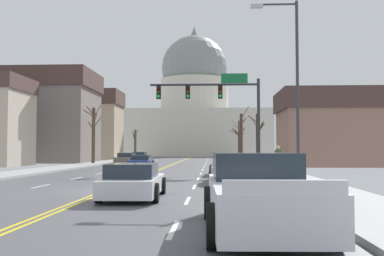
# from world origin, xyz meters

# --- Properties ---
(ground) EXTENTS (20.00, 180.00, 0.20)m
(ground) POSITION_xyz_m (0.00, -0.00, 0.02)
(ground) COLOR #4E4E53
(signal_gantry) EXTENTS (7.91, 0.41, 6.98)m
(signal_gantry) POSITION_xyz_m (4.81, 13.60, 5.17)
(signal_gantry) COLOR #28282D
(signal_gantry) RESTS_ON ground
(street_lamp_right) EXTENTS (2.17, 0.24, 8.37)m
(street_lamp_right) POSITION_xyz_m (7.94, 2.22, 5.05)
(street_lamp_right) COLOR #333338
(street_lamp_right) RESTS_ON ground
(capitol_building) EXTENTS (33.55, 23.94, 30.42)m
(capitol_building) POSITION_xyz_m (0.00, 84.18, 10.33)
(capitol_building) COLOR beige
(capitol_building) RESTS_ON ground
(sedan_near_00) EXTENTS (2.07, 4.24, 1.17)m
(sedan_near_00) POSITION_xyz_m (5.14, 10.38, 0.56)
(sedan_near_00) COLOR #9EA3A8
(sedan_near_00) RESTS_ON ground
(sedan_near_01) EXTENTS (2.10, 4.66, 1.31)m
(sedan_near_01) POSITION_xyz_m (5.19, 4.66, 0.61)
(sedan_near_01) COLOR #9EA3A8
(sedan_near_01) RESTS_ON ground
(sedan_near_02) EXTENTS (2.11, 4.54, 1.21)m
(sedan_near_02) POSITION_xyz_m (1.58, -2.71, 0.57)
(sedan_near_02) COLOR silver
(sedan_near_02) RESTS_ON ground
(pickup_truck_near_03) EXTENTS (2.42, 5.49, 1.62)m
(pickup_truck_near_03) POSITION_xyz_m (5.32, -8.55, 0.74)
(pickup_truck_near_03) COLOR silver
(pickup_truck_near_03) RESTS_ON ground
(sedan_oncoming_00) EXTENTS (2.06, 4.36, 1.14)m
(sedan_oncoming_00) POSITION_xyz_m (-1.89, 19.91, 0.54)
(sedan_oncoming_00) COLOR navy
(sedan_oncoming_00) RESTS_ON ground
(sedan_oncoming_01) EXTENTS (2.11, 4.54, 1.23)m
(sedan_oncoming_01) POSITION_xyz_m (-5.29, 30.67, 0.58)
(sedan_oncoming_01) COLOR #6B6056
(sedan_oncoming_01) RESTS_ON ground
(sedan_oncoming_02) EXTENTS (2.12, 4.55, 1.26)m
(sedan_oncoming_02) POSITION_xyz_m (-5.36, 39.55, 0.58)
(sedan_oncoming_02) COLOR #1E7247
(sedan_oncoming_02) RESTS_ON ground
(flank_building_01) EXTENTS (14.19, 9.48, 11.25)m
(flank_building_01) POSITION_xyz_m (-17.43, 35.59, 5.70)
(flank_building_01) COLOR slate
(flank_building_01) RESTS_ON ground
(flank_building_02) EXTENTS (11.93, 7.21, 10.68)m
(flank_building_02) POSITION_xyz_m (-15.99, 49.82, 5.41)
(flank_building_02) COLOR tan
(flank_building_02) RESTS_ON ground
(flank_building_03) EXTENTS (14.31, 8.12, 7.35)m
(flank_building_03) POSITION_xyz_m (17.97, 25.67, 3.73)
(flank_building_03) COLOR #8C6656
(flank_building_03) RESTS_ON ground
(bare_tree_00) EXTENTS (1.93, 2.57, 4.57)m
(bare_tree_00) POSITION_xyz_m (8.22, 47.07, 2.39)
(bare_tree_00) COLOR #423328
(bare_tree_00) RESTS_ON ground
(bare_tree_01) EXTENTS (1.32, 2.29, 4.66)m
(bare_tree_01) POSITION_xyz_m (-8.57, 54.58, 2.55)
(bare_tree_01) COLOR brown
(bare_tree_01) RESTS_ON ground
(bare_tree_02) EXTENTS (2.24, 1.69, 7.23)m
(bare_tree_02) POSITION_xyz_m (8.14, 41.40, 3.34)
(bare_tree_02) COLOR #423328
(bare_tree_02) RESTS_ON ground
(bare_tree_03) EXTENTS (2.14, 1.52, 6.27)m
(bare_tree_03) POSITION_xyz_m (-8.70, 29.47, 3.33)
(bare_tree_03) COLOR #4C3D2D
(bare_tree_03) RESTS_ON ground
(bare_tree_04) EXTENTS (2.61, 1.77, 6.58)m
(bare_tree_04) POSITION_xyz_m (8.56, 54.35, 3.36)
(bare_tree_04) COLOR brown
(bare_tree_04) RESTS_ON ground
(bare_tree_06) EXTENTS (1.71, 2.97, 5.20)m
(bare_tree_06) POSITION_xyz_m (8.98, 28.35, 2.93)
(bare_tree_06) COLOR #423328
(bare_tree_06) RESTS_ON ground
(pedestrian_00) EXTENTS (0.35, 0.34, 1.73)m
(pedestrian_00) POSITION_xyz_m (7.77, 5.52, 1.10)
(pedestrian_00) COLOR #4C4238
(pedestrian_00) RESTS_ON ground
(bicycle_parked) EXTENTS (0.12, 1.77, 0.85)m
(bicycle_parked) POSITION_xyz_m (7.63, 3.13, 0.49)
(bicycle_parked) COLOR black
(bicycle_parked) RESTS_ON ground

